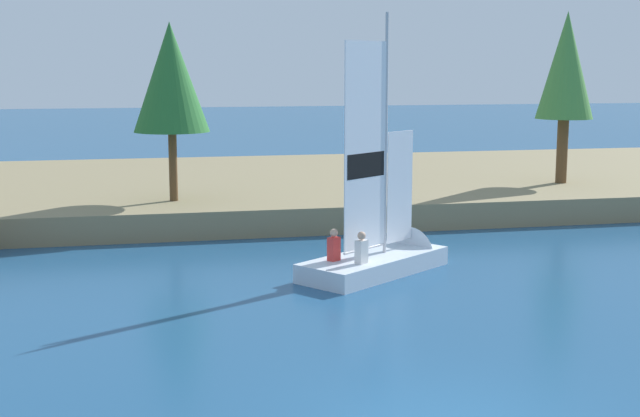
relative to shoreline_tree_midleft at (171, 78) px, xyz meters
The scene contains 4 objects.
shore_bank 7.60m from the shoreline_tree_midleft, 61.04° to the left, with size 80.00×15.87×0.85m, color #897A56.
shoreline_tree_midleft is the anchor object (origin of this frame).
shoreline_tree_centre 14.23m from the shoreline_tree_midleft, ahead, with size 2.06×2.06×6.20m.
sailboat 9.71m from the shoreline_tree_midleft, 53.65° to the right, with size 4.69×3.99×6.87m.
Camera 1 is at (-4.26, -10.91, 5.08)m, focal length 48.68 mm.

